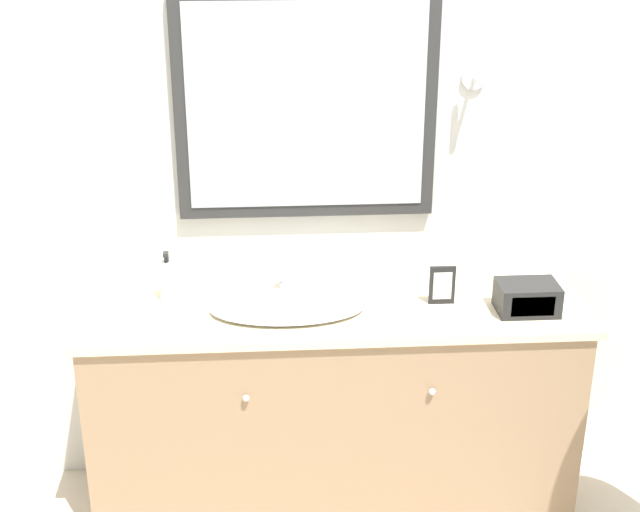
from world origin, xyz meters
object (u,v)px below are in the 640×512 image
Objects in this scene: appliance_box at (527,298)px; picture_frame at (442,285)px; soap_bottle at (168,280)px; sink_basin at (287,306)px.

picture_frame reaches higher than appliance_box.
appliance_box is at bearing -16.09° from picture_frame.
soap_bottle is 1.00m from picture_frame.
soap_bottle is (-0.43, 0.12, 0.06)m from sink_basin.
soap_bottle reaches higher than sink_basin.
soap_bottle is 1.30m from appliance_box.
picture_frame is at bearing 2.07° from sink_basin.
soap_bottle reaches higher than picture_frame.
appliance_box is 0.30m from picture_frame.
sink_basin is 2.60× the size of appliance_box.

